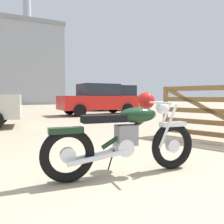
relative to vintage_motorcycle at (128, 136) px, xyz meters
The scene contains 5 objects.
ground_plane 0.57m from the vintage_motorcycle, 104.26° to the right, with size 80.00×80.00×0.00m, color gray.
vintage_motorcycle is the anchor object (origin of this frame).
dark_sedan_left 9.76m from the vintage_motorcycle, 73.47° to the left, with size 4.34×2.21×1.67m.
blue_hatchback_right 13.70m from the vintage_motorcycle, 67.75° to the left, with size 4.04×2.12×1.78m.
industrial_building 34.03m from the vintage_motorcycle, 95.58° to the left, with size 15.82×14.82×23.35m.
Camera 1 is at (-1.23, -2.37, 1.00)m, focal length 37.26 mm.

